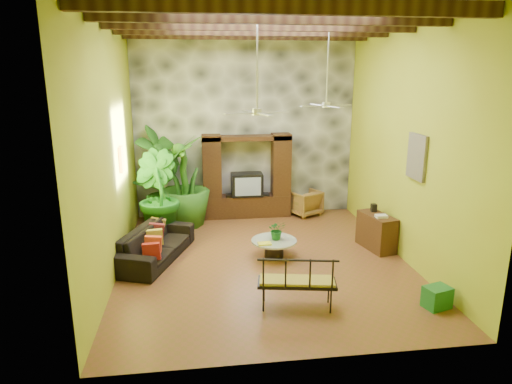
{
  "coord_description": "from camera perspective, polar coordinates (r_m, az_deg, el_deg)",
  "views": [
    {
      "loc": [
        -1.37,
        -8.97,
        3.95
      ],
      "look_at": [
        -0.14,
        0.2,
        1.48
      ],
      "focal_mm": 32.0,
      "sensor_mm": 36.0,
      "label": 1
    }
  ],
  "objects": [
    {
      "name": "green_bin",
      "position": [
        8.6,
        21.68,
        -12.13
      ],
      "size": [
        0.5,
        0.43,
        0.38
      ],
      "primitive_type": "cube",
      "rotation": [
        0.0,
        0.0,
        0.28
      ],
      "color": "#1B6821",
      "rests_on": "ground"
    },
    {
      "name": "right_wall",
      "position": [
        10.08,
        18.23,
        5.93
      ],
      "size": [
        0.02,
        7.0,
        5.0
      ],
      "primitive_type": "cube",
      "color": "#A6A926",
      "rests_on": "ground"
    },
    {
      "name": "left_wall",
      "position": [
        9.23,
        -17.78,
        5.2
      ],
      "size": [
        0.02,
        7.0,
        5.0
      ],
      "primitive_type": "cube",
      "color": "#A6A926",
      "rests_on": "ground"
    },
    {
      "name": "wall_art_mask",
      "position": [
        10.26,
        -16.46,
        3.95
      ],
      "size": [
        0.06,
        0.32,
        0.55
      ],
      "primitive_type": "cube",
      "color": "yellow",
      "rests_on": "left_wall"
    },
    {
      "name": "tall_plant_b",
      "position": [
        11.11,
        -12.35,
        -0.4
      ],
      "size": [
        1.48,
        1.52,
        2.15
      ],
      "primitive_type": "imported",
      "rotation": [
        0.0,
        0.0,
        2.25
      ],
      "color": "#1A661A",
      "rests_on": "ground"
    },
    {
      "name": "wall_art_painting",
      "position": [
        9.57,
        19.46,
        4.16
      ],
      "size": [
        0.06,
        0.7,
        0.9
      ],
      "primitive_type": "cube",
      "color": "#27658F",
      "rests_on": "right_wall"
    },
    {
      "name": "iron_bench",
      "position": [
        7.83,
        5.28,
        -10.85
      ],
      "size": [
        1.39,
        0.72,
        0.57
      ],
      "rotation": [
        0.0,
        0.0,
        -0.18
      ],
      "color": "black",
      "rests_on": "ground"
    },
    {
      "name": "ground",
      "position": [
        9.9,
        0.97,
        -8.58
      ],
      "size": [
        7.0,
        7.0,
        0.0
      ],
      "primitive_type": "plane",
      "color": "brown",
      "rests_on": "ground"
    },
    {
      "name": "tall_plant_a",
      "position": [
        12.24,
        -11.89,
        2.09
      ],
      "size": [
        1.58,
        1.64,
        2.59
      ],
      "primitive_type": "imported",
      "rotation": [
        0.0,
        0.0,
        0.88
      ],
      "color": "#205817",
      "rests_on": "ground"
    },
    {
      "name": "stone_accent_wall",
      "position": [
        12.57,
        -1.35,
        8.32
      ],
      "size": [
        5.98,
        0.1,
        4.98
      ],
      "primitive_type": "cube",
      "color": "#37393F",
      "rests_on": "ground"
    },
    {
      "name": "coffee_table",
      "position": [
        9.99,
        2.26,
        -6.76
      ],
      "size": [
        0.98,
        0.98,
        0.4
      ],
      "rotation": [
        0.0,
        0.0,
        -0.26
      ],
      "color": "black",
      "rests_on": "ground"
    },
    {
      "name": "ceiling_beams",
      "position": [
        9.11,
        1.11,
        20.17
      ],
      "size": [
        5.95,
        5.36,
        0.22
      ],
      "color": "#352311",
      "rests_on": "ceiling"
    },
    {
      "name": "tall_plant_c",
      "position": [
        11.91,
        -9.01,
        1.32
      ],
      "size": [
        1.33,
        1.33,
        2.36
      ],
      "primitive_type": "imported",
      "rotation": [
        0.0,
        0.0,
        4.71
      ],
      "color": "#2B661A",
      "rests_on": "ground"
    },
    {
      "name": "ceiling_fan_back",
      "position": [
        10.61,
        8.81,
        11.82
      ],
      "size": [
        1.28,
        1.28,
        1.86
      ],
      "color": "silver",
      "rests_on": "ceiling"
    },
    {
      "name": "ceiling_fan_front",
      "position": [
        8.67,
        0.14,
        11.32
      ],
      "size": [
        1.28,
        1.28,
        1.86
      ],
      "color": "silver",
      "rests_on": "ceiling"
    },
    {
      "name": "centerpiece_plant",
      "position": [
        9.92,
        2.63,
        -4.75
      ],
      "size": [
        0.38,
        0.33,
        0.42
      ],
      "primitive_type": "imported",
      "rotation": [
        0.0,
        0.0,
        0.01
      ],
      "color": "#17571C",
      "rests_on": "coffee_table"
    },
    {
      "name": "back_wall",
      "position": [
        12.63,
        -1.38,
        8.35
      ],
      "size": [
        6.0,
        0.02,
        5.0
      ],
      "primitive_type": "cube",
      "color": "#A6A926",
      "rests_on": "ground"
    },
    {
      "name": "yellow_tray",
      "position": [
        9.69,
        1.09,
        -6.46
      ],
      "size": [
        0.29,
        0.21,
        0.03
      ],
      "primitive_type": "cube",
      "rotation": [
        0.0,
        0.0,
        0.06
      ],
      "color": "gold",
      "rests_on": "coffee_table"
    },
    {
      "name": "ceiling",
      "position": [
        9.13,
        1.12,
        21.54
      ],
      "size": [
        6.0,
        7.0,
        0.02
      ],
      "primitive_type": "cube",
      "color": "silver",
      "rests_on": "back_wall"
    },
    {
      "name": "sofa",
      "position": [
        10.09,
        -12.49,
        -6.38
      ],
      "size": [
        1.67,
        2.52,
        0.68
      ],
      "primitive_type": "imported",
      "rotation": [
        0.0,
        0.0,
        1.22
      ],
      "color": "black",
      "rests_on": "ground"
    },
    {
      "name": "wicker_armchair",
      "position": [
        12.9,
        6.12,
        -1.31
      ],
      "size": [
        1.03,
        1.04,
        0.71
      ],
      "primitive_type": "imported",
      "rotation": [
        0.0,
        0.0,
        3.61
      ],
      "color": "olive",
      "rests_on": "ground"
    },
    {
      "name": "side_console",
      "position": [
        10.76,
        14.82,
        -4.82
      ],
      "size": [
        0.65,
        1.08,
        0.81
      ],
      "primitive_type": "cube",
      "rotation": [
        0.0,
        0.0,
        0.21
      ],
      "color": "black",
      "rests_on": "ground"
    },
    {
      "name": "entertainment_center",
      "position": [
        12.55,
        -1.15,
        1.18
      ],
      "size": [
        2.4,
        0.55,
        2.3
      ],
      "color": "#32190D",
      "rests_on": "ground"
    }
  ]
}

